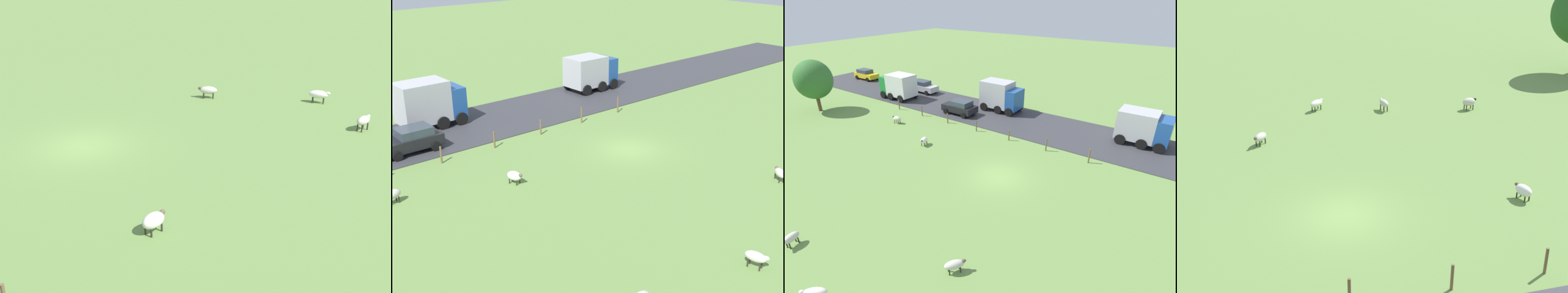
{
  "view_description": "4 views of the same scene",
  "coord_description": "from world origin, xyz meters",
  "views": [
    {
      "loc": [
        8.09,
        23.41,
        10.22
      ],
      "look_at": [
        -2.96,
        5.48,
        1.3
      ],
      "focal_mm": 50.46,
      "sensor_mm": 36.0,
      "label": 1
    },
    {
      "loc": [
        -22.34,
        23.33,
        13.2
      ],
      "look_at": [
        -0.76,
        4.33,
        1.6
      ],
      "focal_mm": 47.79,
      "sensor_mm": 36.0,
      "label": 2
    },
    {
      "loc": [
        -17.87,
        -10.89,
        12.88
      ],
      "look_at": [
        0.4,
        2.03,
        1.85
      ],
      "focal_mm": 28.86,
      "sensor_mm": 36.0,
      "label": 3
    },
    {
      "loc": [
        21.35,
        -4.27,
        13.13
      ],
      "look_at": [
        -3.44,
        2.22,
        1.74
      ],
      "focal_mm": 50.42,
      "sensor_mm": 36.0,
      "label": 4
    }
  ],
  "objects": [
    {
      "name": "ground_plane",
      "position": [
        0.0,
        0.0,
        0.0
      ],
      "size": [
        160.0,
        160.0,
        0.0
      ],
      "primitive_type": "plane",
      "color": "#6B8E47"
    },
    {
      "name": "sheep_1",
      "position": [
        0.7,
        8.65,
        0.49
      ],
      "size": [
        1.1,
        0.81,
        0.76
      ],
      "color": "white",
      "rests_on": "ground_plane"
    },
    {
      "name": "sheep_2",
      "position": [
        -14.16,
        1.04,
        0.52
      ],
      "size": [
        1.1,
        1.16,
        0.76
      ],
      "color": "white",
      "rests_on": "ground_plane"
    },
    {
      "name": "sheep_4",
      "position": [
        -12.99,
        5.53,
        0.54
      ],
      "size": [
        1.11,
        0.63,
        0.77
      ],
      "color": "beige",
      "rests_on": "ground_plane"
    },
    {
      "name": "sheep_5",
      "position": [
        -9.15,
        -3.14,
        0.49
      ],
      "size": [
        1.11,
        1.0,
        0.73
      ],
      "color": "beige",
      "rests_on": "ground_plane"
    }
  ]
}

